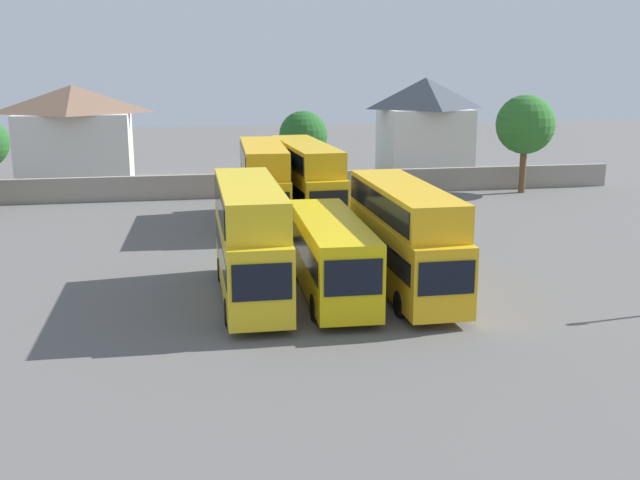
% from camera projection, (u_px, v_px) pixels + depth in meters
% --- Properties ---
extents(ground, '(140.00, 140.00, 0.00)m').
position_uv_depth(ground, '(279.00, 217.00, 51.35)').
color(ground, '#605E5B').
extents(depot_boundary_wall, '(56.00, 0.50, 1.80)m').
position_uv_depth(depot_boundary_wall, '(266.00, 184.00, 58.76)').
color(depot_boundary_wall, gray).
rests_on(depot_boundary_wall, ground).
extents(bus_1, '(2.71, 10.39, 5.09)m').
position_uv_depth(bus_1, '(250.00, 235.00, 33.31)').
color(bus_1, yellow).
rests_on(bus_1, ground).
extents(bus_2, '(2.83, 10.17, 3.48)m').
position_uv_depth(bus_2, '(331.00, 253.00, 33.89)').
color(bus_2, yellow).
rests_on(bus_2, ground).
extents(bus_3, '(2.70, 10.90, 4.81)m').
position_uv_depth(bus_3, '(405.00, 233.00, 34.51)').
color(bus_3, gold).
rests_on(bus_3, ground).
extents(bus_4, '(3.05, 10.52, 5.05)m').
position_uv_depth(bus_4, '(264.00, 180.00, 48.44)').
color(bus_4, '#F1AD17').
rests_on(bus_4, ground).
extents(bus_5, '(3.13, 11.68, 5.01)m').
position_uv_depth(bus_5, '(307.00, 178.00, 49.38)').
color(bus_5, gold).
rests_on(bus_5, ground).
extents(house_terrace_left, '(9.49, 6.72, 8.10)m').
position_uv_depth(house_terrace_left, '(75.00, 133.00, 64.53)').
color(house_terrace_left, silver).
rests_on(house_terrace_left, ground).
extents(house_terrace_centre, '(7.70, 6.56, 8.59)m').
position_uv_depth(house_terrace_centre, '(425.00, 126.00, 68.67)').
color(house_terrace_centre, silver).
rests_on(house_terrace_centre, ground).
extents(tree_left_of_lot, '(4.53, 4.53, 7.56)m').
position_uv_depth(tree_left_of_lot, '(525.00, 125.00, 59.33)').
color(tree_left_of_lot, brown).
rests_on(tree_left_of_lot, ground).
extents(tree_behind_wall, '(3.84, 3.84, 6.24)m').
position_uv_depth(tree_behind_wall, '(303.00, 136.00, 60.95)').
color(tree_behind_wall, brown).
rests_on(tree_behind_wall, ground).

